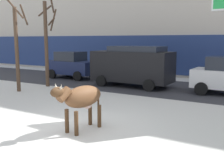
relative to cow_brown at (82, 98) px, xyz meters
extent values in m
plane|color=silver|center=(-0.41, -0.22, -0.99)|extent=(120.00, 120.00, 0.00)
cube|color=#333338|center=(-0.41, 8.30, -0.99)|extent=(60.00, 5.60, 0.01)
cube|color=navy|center=(-0.41, 12.74, 0.61)|extent=(43.12, 0.10, 2.80)
ellipsoid|color=brown|center=(0.01, 0.07, 0.03)|extent=(0.78, 1.47, 0.64)
cylinder|color=#472D19|center=(0.14, -0.44, -0.64)|extent=(0.12, 0.12, 0.70)
cylinder|color=#472D19|center=(-0.25, -0.39, -0.64)|extent=(0.12, 0.12, 0.70)
cylinder|color=#472D19|center=(0.27, 0.53, -0.64)|extent=(0.12, 0.12, 0.70)
cylinder|color=#472D19|center=(-0.12, 0.58, -0.64)|extent=(0.12, 0.12, 0.70)
cylinder|color=brown|center=(-0.09, -0.67, 0.21)|extent=(0.32, 0.51, 0.44)
ellipsoid|color=#472D19|center=(-0.12, -0.89, 0.31)|extent=(0.30, 0.47, 0.28)
cone|color=beige|center=(-0.01, -0.87, 0.47)|extent=(0.12, 0.07, 0.15)
cone|color=beige|center=(-0.23, -0.84, 0.47)|extent=(0.12, 0.07, 0.15)
cylinder|color=#472D19|center=(0.10, 0.73, -0.22)|extent=(0.06, 0.06, 0.60)
ellipsoid|color=beige|center=(0.03, 0.24, -0.27)|extent=(0.28, 0.31, 0.20)
cube|color=#19234C|center=(-7.42, 8.71, -0.22)|extent=(3.51, 1.73, 0.90)
cube|color=#1E232D|center=(-7.57, 8.71, 0.55)|extent=(1.81, 1.51, 0.64)
cylinder|color=black|center=(-6.28, 9.55, -0.67)|extent=(0.64, 0.23, 0.64)
cylinder|color=black|center=(-6.29, 7.85, -0.67)|extent=(0.64, 0.23, 0.64)
cylinder|color=black|center=(-8.55, 9.57, -0.67)|extent=(0.64, 0.23, 0.64)
cylinder|color=black|center=(-8.57, 7.87, -0.67)|extent=(0.64, 0.23, 0.64)
cube|color=black|center=(-2.28, 7.79, 0.18)|extent=(4.62, 1.94, 1.70)
cube|color=#1E232D|center=(-1.98, 7.78, 1.18)|extent=(3.01, 1.70, 0.30)
cylinder|color=black|center=(-0.78, 8.72, -0.67)|extent=(0.64, 0.23, 0.64)
cylinder|color=black|center=(-0.79, 6.82, -0.67)|extent=(0.64, 0.23, 0.64)
cylinder|color=black|center=(-3.77, 8.75, -0.67)|extent=(0.64, 0.23, 0.64)
cylinder|color=black|center=(-3.78, 6.85, -0.67)|extent=(0.64, 0.23, 0.64)
cylinder|color=black|center=(1.81, 8.90, -0.67)|extent=(0.64, 0.23, 0.64)
cylinder|color=black|center=(1.79, 7.20, -0.67)|extent=(0.64, 0.23, 0.64)
cylinder|color=#282833|center=(1.60, 11.04, -0.55)|extent=(0.24, 0.24, 0.88)
cube|color=brown|center=(1.60, 11.04, 0.21)|extent=(0.36, 0.22, 0.64)
sphere|color=beige|center=(1.60, 11.04, 0.64)|extent=(0.20, 0.20, 0.20)
cylinder|color=#282833|center=(-5.94, 11.04, -0.55)|extent=(0.24, 0.24, 0.88)
cube|color=#386B42|center=(-5.94, 11.04, 0.21)|extent=(0.36, 0.22, 0.64)
sphere|color=#9E7051|center=(-5.94, 11.04, 0.64)|extent=(0.20, 0.20, 0.20)
cylinder|color=#282833|center=(-7.31, 11.04, -0.55)|extent=(0.24, 0.24, 0.88)
cube|color=#2D4C93|center=(-7.31, 11.04, 0.21)|extent=(0.36, 0.22, 0.64)
sphere|color=#9E7051|center=(-7.31, 11.04, 0.64)|extent=(0.20, 0.20, 0.20)
cylinder|color=#4C3828|center=(-6.49, 5.27, 1.40)|extent=(0.21, 0.21, 4.79)
cylinder|color=#4C3828|center=(-6.28, 5.69, 2.78)|extent=(0.93, 0.54, 1.18)
cylinder|color=#4C3828|center=(-6.14, 5.48, 3.66)|extent=(0.54, 0.80, 0.92)
cylinder|color=#4C3828|center=(-6.75, 5.53, 3.32)|extent=(0.62, 0.63, 0.67)
cylinder|color=#4C3828|center=(-6.36, 5.61, 2.70)|extent=(0.75, 0.36, 0.43)
cylinder|color=#4C3828|center=(-6.67, 3.34, 1.16)|extent=(0.20, 0.20, 4.31)
cylinder|color=#4C3828|center=(-6.36, 3.12, 3.19)|extent=(0.55, 0.72, 0.97)
cylinder|color=#4C3828|center=(-6.27, 3.57, 2.92)|extent=(0.57, 0.90, 0.95)
camera|label=1|loc=(4.81, -6.27, 1.68)|focal=43.90mm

